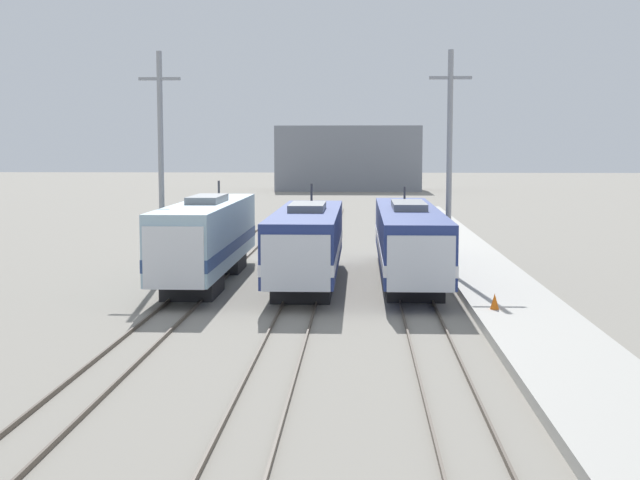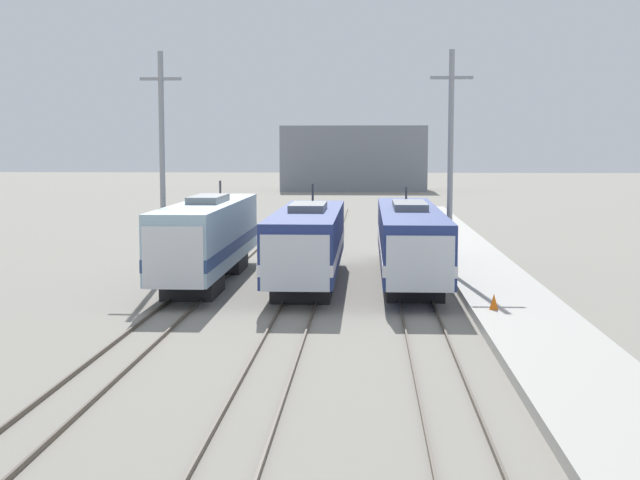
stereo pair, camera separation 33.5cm
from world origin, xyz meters
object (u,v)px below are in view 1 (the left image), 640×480
traffic_cone (495,301)px  catenary_tower_left (161,161)px  locomotive_far_left (206,239)px  locomotive_far_right (409,241)px  locomotive_center (307,244)px  catenary_tower_right (449,161)px

traffic_cone → catenary_tower_left: bearing=146.1°
locomotive_far_left → locomotive_far_right: bearing=6.6°
locomotive_center → catenary_tower_left: catenary_tower_left is taller
locomotive_center → traffic_cone: size_ratio=25.71×
catenary_tower_left → traffic_cone: 19.61m
locomotive_far_left → catenary_tower_right: catenary_tower_right is taller
locomotive_far_left → locomotive_center: locomotive_far_left is taller
locomotive_far_right → locomotive_far_left: bearing=-173.4°
locomotive_far_left → locomotive_center: size_ratio=1.03×
locomotive_center → catenary_tower_left: bearing=162.3°
catenary_tower_left → catenary_tower_right: (14.81, 0.00, 0.00)m
catenary_tower_left → traffic_cone: bearing=-33.9°
locomotive_far_left → catenary_tower_left: size_ratio=1.43×
catenary_tower_right → locomotive_far_left: bearing=-171.3°
locomotive_far_left → catenary_tower_right: 12.91m
catenary_tower_right → catenary_tower_left: bearing=180.0°
locomotive_far_left → catenary_tower_right: bearing=8.7°
locomotive_far_left → catenary_tower_left: bearing=144.5°
locomotive_center → catenary_tower_right: bearing=19.0°
locomotive_far_right → catenary_tower_left: size_ratio=1.68×
locomotive_far_left → locomotive_center: (5.07, -0.59, -0.16)m
catenary_tower_left → catenary_tower_right: size_ratio=1.00×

